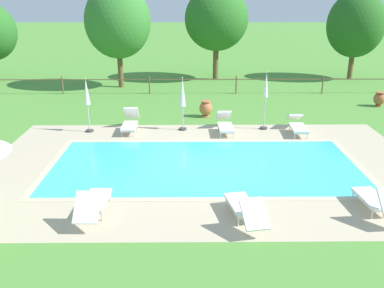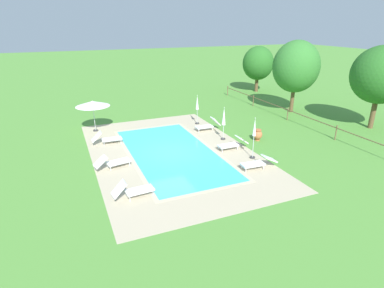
# 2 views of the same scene
# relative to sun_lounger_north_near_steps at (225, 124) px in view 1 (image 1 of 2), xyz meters

# --- Properties ---
(ground_plane) EXTENTS (160.00, 160.00, 0.00)m
(ground_plane) POSITION_rel_sun_lounger_north_near_steps_xyz_m (-1.00, -3.70, -0.37)
(ground_plane) COLOR #518E38
(pool_deck_paving) EXTENTS (14.92, 9.49, 0.01)m
(pool_deck_paving) POSITION_rel_sun_lounger_north_near_steps_xyz_m (-1.00, -3.70, -0.37)
(pool_deck_paving) COLOR #BCAD8E
(pool_deck_paving) RESTS_ON ground
(swimming_pool_water) EXTENTS (10.28, 4.84, 0.01)m
(swimming_pool_water) POSITION_rel_sun_lounger_north_near_steps_xyz_m (-1.00, -3.70, -0.37)
(swimming_pool_water) COLOR #42CCD6
(swimming_pool_water) RESTS_ON ground
(pool_coping_rim) EXTENTS (10.76, 5.32, 0.01)m
(pool_coping_rim) POSITION_rel_sun_lounger_north_near_steps_xyz_m (-1.00, -3.70, -0.36)
(pool_coping_rim) COLOR beige
(pool_coping_rim) RESTS_ON ground
(sun_lounger_north_near_steps) EXTENTS (0.64, 2.01, 0.83)m
(sun_lounger_north_near_steps) POSITION_rel_sun_lounger_north_near_steps_xyz_m (0.00, 0.00, 0.00)
(sun_lounger_north_near_steps) COLOR white
(sun_lounger_north_near_steps) RESTS_ON ground
(sun_lounger_north_mid) EXTENTS (0.97, 2.07, 0.84)m
(sun_lounger_north_mid) POSITION_rel_sun_lounger_north_near_steps_xyz_m (-0.11, -7.42, 0.00)
(sun_lounger_north_mid) COLOR white
(sun_lounger_north_mid) RESTS_ON ground
(sun_lounger_north_far) EXTENTS (0.71, 2.10, 0.72)m
(sun_lounger_north_far) POSITION_rel_sun_lounger_north_near_steps_xyz_m (3.03, -0.11, -0.02)
(sun_lounger_north_far) COLOR white
(sun_lounger_north_far) RESTS_ON ground
(sun_lounger_north_end) EXTENTS (0.64, 1.95, 0.91)m
(sun_lounger_north_end) POSITION_rel_sun_lounger_north_near_steps_xyz_m (-4.03, -7.13, 0.01)
(sun_lounger_north_end) COLOR white
(sun_lounger_north_end) RESTS_ON ground
(sun_lounger_south_near_corner) EXTENTS (0.62, 1.91, 0.94)m
(sun_lounger_south_near_corner) POSITION_rel_sun_lounger_north_near_steps_xyz_m (-4.03, 0.19, 0.02)
(sun_lounger_south_near_corner) COLOR white
(sun_lounger_south_near_corner) RESTS_ON ground
(sun_lounger_south_mid) EXTENTS (0.75, 1.96, 0.93)m
(sun_lounger_south_mid) POSITION_rel_sun_lounger_north_near_steps_xyz_m (3.43, -7.10, 0.01)
(sun_lounger_south_mid) COLOR white
(sun_lounger_south_mid) RESTS_ON ground
(patio_umbrella_closed_row_west) EXTENTS (0.32, 0.32, 2.31)m
(patio_umbrella_closed_row_west) POSITION_rel_sun_lounger_north_near_steps_xyz_m (-5.75, 0.11, 1.13)
(patio_umbrella_closed_row_west) COLOR #383838
(patio_umbrella_closed_row_west) RESTS_ON ground
(patio_umbrella_closed_row_mid_west) EXTENTS (0.32, 0.32, 2.29)m
(patio_umbrella_closed_row_mid_west) POSITION_rel_sun_lounger_north_near_steps_xyz_m (-1.79, 0.33, 1.11)
(patio_umbrella_closed_row_mid_west) COLOR #383838
(patio_umbrella_closed_row_mid_west) RESTS_ON ground
(patio_umbrella_closed_row_mid_east) EXTENTS (0.32, 0.32, 2.50)m
(patio_umbrella_closed_row_mid_east) POSITION_rel_sun_lounger_north_near_steps_xyz_m (1.71, 0.42, 1.23)
(patio_umbrella_closed_row_mid_east) COLOR #383838
(patio_umbrella_closed_row_mid_east) RESTS_ON ground
(terracotta_urn_near_fence) EXTENTS (0.61, 0.61, 0.78)m
(terracotta_urn_near_fence) POSITION_rel_sun_lounger_north_near_steps_xyz_m (-0.72, 2.41, 0.05)
(terracotta_urn_near_fence) COLOR #B7663D
(terracotta_urn_near_fence) RESTS_ON ground
(terracotta_urn_by_tree) EXTENTS (0.59, 0.59, 0.75)m
(terracotta_urn_by_tree) POSITION_rel_sun_lounger_north_near_steps_xyz_m (8.39, 4.33, 0.03)
(terracotta_urn_by_tree) COLOR #A85B38
(terracotta_urn_by_tree) RESTS_ON ground
(perimeter_fence) EXTENTS (25.46, 0.08, 1.05)m
(perimeter_fence) POSITION_rel_sun_lounger_north_near_steps_xyz_m (-1.27, 7.38, 0.35)
(perimeter_fence) COLOR brown
(perimeter_fence) RESTS_ON ground
(tree_far_west) EXTENTS (4.19, 4.19, 6.09)m
(tree_far_west) POSITION_rel_sun_lounger_north_near_steps_xyz_m (0.33, 11.89, 3.63)
(tree_far_west) COLOR brown
(tree_far_west) RESTS_ON ground
(tree_centre) EXTENTS (3.78, 3.78, 5.80)m
(tree_centre) POSITION_rel_sun_lounger_north_near_steps_xyz_m (9.59, 11.86, 3.26)
(tree_centre) COLOR brown
(tree_centre) RESTS_ON ground
(tree_east_mid) EXTENTS (3.97, 3.97, 6.20)m
(tree_east_mid) POSITION_rel_sun_lounger_north_near_steps_xyz_m (-5.78, 9.36, 3.61)
(tree_east_mid) COLOR brown
(tree_east_mid) RESTS_ON ground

